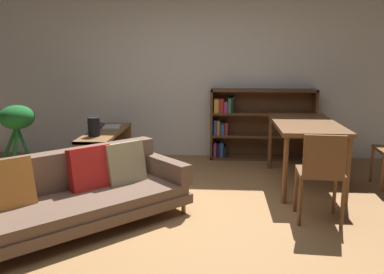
% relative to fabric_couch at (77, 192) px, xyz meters
% --- Properties ---
extents(ground_plane, '(8.16, 8.16, 0.00)m').
position_rel_fabric_couch_xyz_m(ground_plane, '(1.01, 0.11, -0.33)').
color(ground_plane, '#9E7042').
extents(back_wall_panel, '(6.80, 0.10, 2.70)m').
position_rel_fabric_couch_xyz_m(back_wall_panel, '(1.01, 2.81, 1.02)').
color(back_wall_panel, silver).
rests_on(back_wall_panel, ground_plane).
extents(fabric_couch, '(2.07, 2.04, 0.73)m').
position_rel_fabric_couch_xyz_m(fabric_couch, '(0.00, 0.00, 0.00)').
color(fabric_couch, olive).
rests_on(fabric_couch, ground_plane).
extents(media_console, '(0.42, 1.38, 0.58)m').
position_rel_fabric_couch_xyz_m(media_console, '(-0.21, 1.75, -0.04)').
color(media_console, brown).
rests_on(media_console, ground_plane).
extents(open_laptop, '(0.48, 0.39, 0.11)m').
position_rel_fabric_couch_xyz_m(open_laptop, '(-0.28, 2.05, 0.28)').
color(open_laptop, silver).
rests_on(open_laptop, media_console).
extents(desk_speaker, '(0.15, 0.15, 0.24)m').
position_rel_fabric_couch_xyz_m(desk_speaker, '(-0.25, 1.40, 0.37)').
color(desk_speaker, black).
rests_on(desk_speaker, media_console).
extents(potted_floor_plant, '(0.46, 0.52, 0.95)m').
position_rel_fabric_couch_xyz_m(potted_floor_plant, '(-1.34, 1.56, 0.28)').
color(potted_floor_plant, '#9E9389').
rests_on(potted_floor_plant, ground_plane).
extents(dining_table, '(0.76, 1.47, 0.80)m').
position_rel_fabric_couch_xyz_m(dining_table, '(2.40, 1.39, 0.39)').
color(dining_table, brown).
rests_on(dining_table, ground_plane).
extents(dining_chair_near, '(0.45, 0.42, 0.89)m').
position_rel_fabric_couch_xyz_m(dining_chair_near, '(2.33, 0.21, 0.20)').
color(dining_chair_near, brown).
rests_on(dining_chair_near, ground_plane).
extents(bookshelf, '(1.60, 0.28, 1.09)m').
position_rel_fabric_couch_xyz_m(bookshelf, '(1.91, 2.65, 0.22)').
color(bookshelf, '#56351E').
rests_on(bookshelf, ground_plane).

